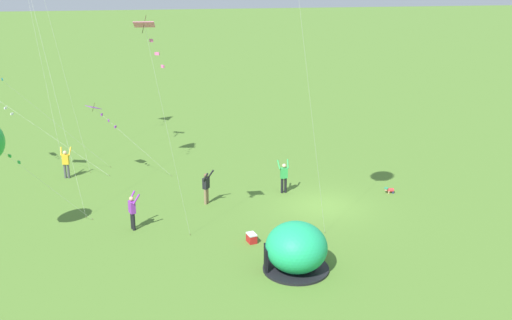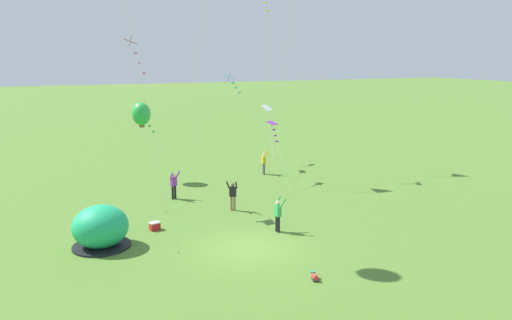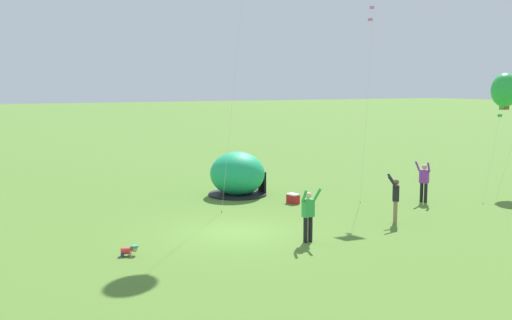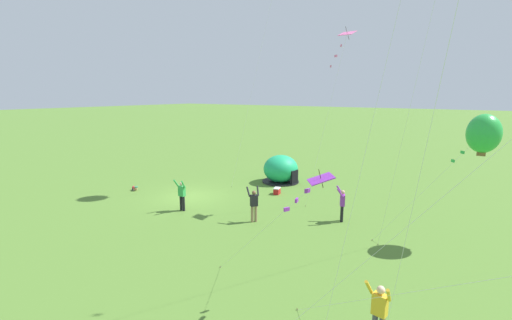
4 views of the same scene
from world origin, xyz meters
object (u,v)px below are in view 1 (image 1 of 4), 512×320
Objects in this scene: person_flying_kite at (132,210)px; kite_pink at (148,35)px; person_arms_raised at (66,162)px; toddler_crawling at (389,190)px; person_strolling at (284,176)px; kite_purple at (99,112)px; popup_tent at (296,248)px; person_center_field at (206,186)px; cooler_box at (252,238)px.

kite_pink is (-2.40, -1.19, 8.57)m from person_flying_kite.
person_arms_raised is at bearing 26.27° from kite_pink.
toddler_crawling is at bearing -69.47° from kite_pink.
kite_pink is at bearing -153.73° from person_arms_raised.
person_strolling is 0.18× the size of kite_pink.
toddler_crawling is 17.40m from kite_purple.
toddler_crawling is 6.01m from person_strolling.
popup_tent is at bearing -146.83° from kite_purple.
toddler_crawling is 0.29× the size of person_center_field.
toddler_crawling is 0.11× the size of kite_purple.
popup_tent is 9.00m from person_strolling.
person_center_field and person_strolling have the same top height.
cooler_box is 0.12× the size of kite_purple.
kite_pink reaches higher than person_center_field.
cooler_box is 6.66m from person_strolling.
person_center_field is 10.31m from kite_pink.
person_arms_raised reaches higher than toddler_crawling.
person_flying_kite is at bearing 99.81° from toddler_crawling.
toddler_crawling is 10.33m from person_center_field.
popup_tent is at bearing 136.69° from toddler_crawling.
popup_tent reaches higher than person_center_field.
cooler_box is 14.27m from person_arms_raised.
person_center_field and person_flying_kite have the same top height.
popup_tent is 17.38m from person_arms_raised.
person_center_field is (5.08, 1.58, 0.78)m from cooler_box.
popup_tent is 1.49× the size of person_center_field.
person_flying_kite is (2.41, 5.42, 0.78)m from cooler_box.
kite_purple is at bearing -96.32° from person_arms_raised.
person_strolling is 1.00× the size of person_flying_kite.
person_center_field is 1.00× the size of person_flying_kite.
person_strolling is (1.11, 5.85, 0.82)m from toddler_crawling.
person_center_field is 4.67m from person_flying_kite.
person_strolling is (-4.68, -12.34, -0.00)m from person_arms_raised.
person_strolling is 12.62m from kite_pink.
person_center_field is 1.00× the size of person_strolling.
person_center_field is 8.40m from kite_purple.
person_flying_kite is at bearing -166.70° from kite_purple.
popup_tent is 1.49× the size of person_strolling.
kite_pink reaches higher than kite_purple.
person_arms_raised is at bearing 54.79° from person_center_field.
kite_pink is 12.17m from kite_purple.
popup_tent reaches higher than person_strolling.
kite_pink is (2.92, 5.62, 8.58)m from popup_tent.
person_center_field reaches higher than toddler_crawling.
cooler_box is 0.32× the size of person_arms_raised.
kite_purple reaches higher than toddler_crawling.
kite_purple is at bearing 66.42° from person_strolling.
kite_purple is (5.33, 5.72, 3.06)m from person_center_field.
person_flying_kite is at bearing -153.77° from person_arms_raised.
person_arms_raised and person_strolling have the same top height.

